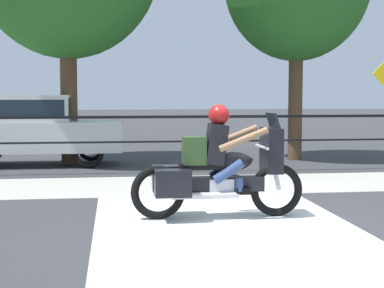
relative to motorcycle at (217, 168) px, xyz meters
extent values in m
plane|color=#38383A|center=(0.79, -0.43, -0.69)|extent=(120.00, 120.00, 0.00)
cube|color=#B7B2A8|center=(0.79, 2.97, -0.69)|extent=(44.00, 2.40, 0.01)
cube|color=silver|center=(0.01, -0.63, -0.69)|extent=(3.35, 6.00, 0.01)
cube|color=black|center=(0.79, 4.70, 0.53)|extent=(36.00, 0.04, 0.06)
cube|color=black|center=(0.79, 4.70, -0.01)|extent=(36.00, 0.03, 0.04)
cylinder|color=black|center=(0.79, 4.70, -0.07)|extent=(0.05, 0.05, 1.25)
torus|color=black|center=(0.84, 0.00, -0.32)|extent=(0.74, 0.11, 0.74)
torus|color=black|center=(-0.82, 0.00, -0.32)|extent=(0.74, 0.11, 0.74)
cube|color=black|center=(0.01, 0.00, -0.22)|extent=(1.26, 0.22, 0.20)
cube|color=silver|center=(0.05, 0.00, -0.27)|extent=(0.34, 0.26, 0.26)
ellipsoid|color=black|center=(0.21, 0.00, 0.09)|extent=(0.56, 0.30, 0.26)
cube|color=black|center=(-0.15, 0.00, 0.03)|extent=(0.73, 0.28, 0.08)
cube|color=black|center=(0.76, 0.00, 0.24)|extent=(0.20, 0.56, 0.62)
cube|color=#1E232B|center=(0.78, 0.00, 0.65)|extent=(0.10, 0.48, 0.24)
cylinder|color=silver|center=(0.62, 0.00, 0.29)|extent=(0.04, 0.70, 0.04)
cylinder|color=silver|center=(-0.19, -0.16, -0.35)|extent=(0.91, 0.09, 0.09)
cube|color=black|center=(-0.64, -0.24, -0.16)|extent=(0.48, 0.28, 0.36)
cube|color=black|center=(-0.64, 0.24, -0.16)|extent=(0.48, 0.28, 0.36)
cylinder|color=silver|center=(0.81, 0.00, -0.04)|extent=(0.19, 0.06, 0.56)
cube|color=black|center=(-0.02, 0.00, 0.33)|extent=(0.31, 0.36, 0.58)
sphere|color=#8C6647|center=(0.02, 0.00, 0.71)|extent=(0.23, 0.23, 0.23)
sphere|color=#B21919|center=(0.02, 0.00, 0.73)|extent=(0.29, 0.29, 0.29)
cylinder|color=#33477A|center=(0.13, -0.15, -0.03)|extent=(0.44, 0.13, 0.34)
cylinder|color=#33477A|center=(0.28, -0.15, -0.21)|extent=(0.11, 0.11, 0.18)
cube|color=black|center=(0.33, -0.15, -0.30)|extent=(0.20, 0.10, 0.09)
cylinder|color=#33477A|center=(0.13, 0.15, -0.03)|extent=(0.44, 0.13, 0.34)
cylinder|color=#33477A|center=(0.28, 0.15, -0.21)|extent=(0.11, 0.11, 0.18)
cube|color=black|center=(0.33, 0.15, -0.30)|extent=(0.20, 0.10, 0.09)
cylinder|color=#8C6647|center=(0.30, -0.30, 0.41)|extent=(0.68, 0.09, 0.33)
cylinder|color=#8C6647|center=(0.30, 0.30, 0.41)|extent=(0.68, 0.09, 0.33)
cube|color=#2D4723|center=(-0.32, 0.00, 0.25)|extent=(0.31, 0.32, 0.38)
cube|color=silver|center=(-3.25, 6.54, 0.01)|extent=(4.06, 1.66, 0.72)
cube|color=silver|center=(-3.49, 6.54, 0.68)|extent=(2.11, 1.46, 0.63)
cube|color=#19232D|center=(-2.46, 6.54, 0.68)|extent=(0.04, 1.30, 0.50)
cube|color=#19232D|center=(-3.49, 6.54, 0.68)|extent=(1.94, 1.50, 0.41)
torus|color=black|center=(-1.99, 5.78, -0.35)|extent=(0.70, 0.11, 0.70)
torus|color=black|center=(-1.99, 7.31, -0.35)|extent=(0.70, 0.11, 0.70)
cylinder|color=brown|center=(3.29, 6.93, 0.85)|extent=(0.36, 0.36, 3.08)
cylinder|color=brown|center=(-2.49, 6.79, 0.90)|extent=(0.41, 0.41, 3.20)
camera|label=1|loc=(-1.40, -7.90, 1.00)|focal=55.00mm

